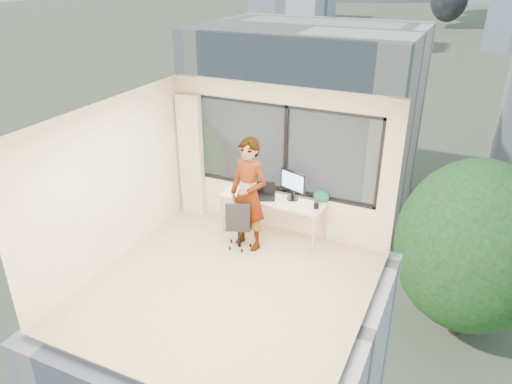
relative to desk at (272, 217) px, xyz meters
The scene contains 20 objects.
floor 1.70m from the desk, 90.00° to the right, with size 4.00×4.00×0.01m, color #D5C18A.
ceiling 2.78m from the desk, 90.00° to the right, with size 4.00×4.00×0.01m, color white.
wall_front 3.78m from the desk, 90.00° to the right, with size 4.00×0.01×2.60m, color beige.
wall_left 2.76m from the desk, 140.31° to the right, with size 0.01×4.00×2.60m, color beige.
wall_right 2.76m from the desk, 39.69° to the right, with size 0.01×4.00×2.60m, color beige.
window_wall 1.20m from the desk, 81.63° to the left, with size 3.30×0.16×1.55m, color black, non-canonical shape.
curtain 1.90m from the desk, behind, with size 0.45×0.14×2.30m, color beige.
desk is the anchor object (origin of this frame).
chair 0.67m from the desk, 123.03° to the right, with size 0.47×0.47×0.92m, color black, non-canonical shape.
person 0.77m from the desk, 117.35° to the right, with size 0.70×0.46×1.92m, color #2D2D33.
monitor 0.72m from the desk, 17.84° to the left, with size 0.51×0.11×0.51m, color black, non-canonical shape.
game_console 0.55m from the desk, 150.89° to the left, with size 0.28×0.24×0.07m, color white.
laptop 0.51m from the desk, 149.57° to the right, with size 0.36×0.38×0.23m, color black, non-canonical shape.
cellphone 0.40m from the desk, 148.46° to the right, with size 0.12×0.05×0.01m, color black.
pen_cup 0.91m from the desk, ahead, with size 0.09×0.09×0.11m, color black.
handbag 0.96m from the desk, 14.73° to the left, with size 0.27×0.14×0.21m, color #0D5141.
exterior_ground 119.21m from the desk, 90.00° to the left, with size 400.00×400.00×0.04m, color #515B3D.
near_bldg_a 30.64m from the desk, 107.62° to the left, with size 16.00×12.00×14.00m, color beige.
tree_a 27.88m from the desk, 128.19° to the left, with size 7.00×7.00×8.00m, color #184819, non-canonical shape.
tree_b 19.51m from the desk, 76.24° to the left, with size 7.60×7.60×9.00m, color #184819, non-canonical shape.
Camera 1 is at (2.86, -5.19, 4.45)m, focal length 34.18 mm.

